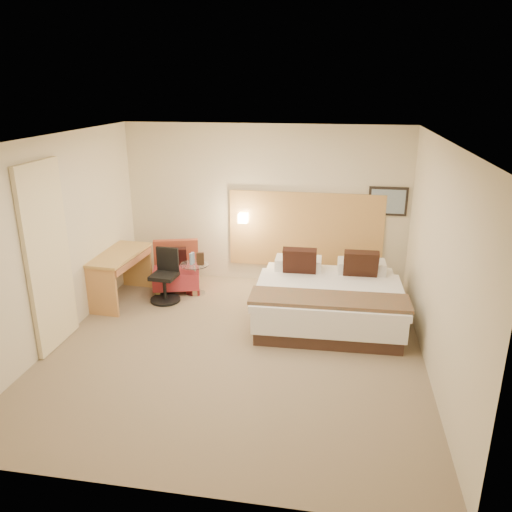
% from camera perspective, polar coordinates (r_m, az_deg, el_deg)
% --- Properties ---
extents(floor, '(4.80, 5.00, 0.02)m').
position_cam_1_polar(floor, '(6.69, -2.31, -10.57)').
color(floor, '#7F6D55').
rests_on(floor, ground).
extents(ceiling, '(4.80, 5.00, 0.02)m').
position_cam_1_polar(ceiling, '(5.85, -2.66, 13.30)').
color(ceiling, white).
rests_on(ceiling, floor).
extents(wall_back, '(4.80, 0.02, 2.70)m').
position_cam_1_polar(wall_back, '(8.51, 1.03, 5.83)').
color(wall_back, beige).
rests_on(wall_back, floor).
extents(wall_front, '(4.80, 0.02, 2.70)m').
position_cam_1_polar(wall_front, '(3.92, -10.20, -10.99)').
color(wall_front, beige).
rests_on(wall_front, floor).
extents(wall_left, '(0.02, 5.00, 2.70)m').
position_cam_1_polar(wall_left, '(7.02, -22.09, 1.54)').
color(wall_left, beige).
rests_on(wall_left, floor).
extents(wall_right, '(0.02, 5.00, 2.70)m').
position_cam_1_polar(wall_right, '(6.13, 20.17, -0.67)').
color(wall_right, beige).
rests_on(wall_right, floor).
extents(headboard_panel, '(2.60, 0.04, 1.30)m').
position_cam_1_polar(headboard_panel, '(8.50, 5.65, 2.94)').
color(headboard_panel, '#BC8849').
rests_on(headboard_panel, wall_back).
extents(art_frame, '(0.62, 0.03, 0.47)m').
position_cam_1_polar(art_frame, '(8.40, 14.84, 6.07)').
color(art_frame, black).
rests_on(art_frame, wall_back).
extents(art_canvas, '(0.54, 0.01, 0.39)m').
position_cam_1_polar(art_canvas, '(8.38, 14.85, 6.04)').
color(art_canvas, '#778EA4').
rests_on(art_canvas, wall_back).
extents(lamp_arm, '(0.02, 0.12, 0.02)m').
position_cam_1_polar(lamp_arm, '(8.53, -1.40, 4.48)').
color(lamp_arm, silver).
rests_on(lamp_arm, wall_back).
extents(lamp_shade, '(0.15, 0.15, 0.15)m').
position_cam_1_polar(lamp_shade, '(8.48, -1.48, 4.38)').
color(lamp_shade, '#FBE9C4').
rests_on(lamp_shade, wall_back).
extents(curtain, '(0.06, 0.90, 2.42)m').
position_cam_1_polar(curtain, '(6.84, -22.66, -0.14)').
color(curtain, beige).
rests_on(curtain, wall_left).
extents(bottle_a, '(0.07, 0.07, 0.19)m').
position_cam_1_polar(bottle_a, '(8.14, -7.43, -0.35)').
color(bottle_a, '#83A7CA').
rests_on(bottle_a, side_table).
extents(bottle_b, '(0.07, 0.07, 0.19)m').
position_cam_1_polar(bottle_b, '(8.20, -7.23, -0.20)').
color(bottle_b, '#788DB9').
rests_on(bottle_b, side_table).
extents(menu_folder, '(0.13, 0.07, 0.21)m').
position_cam_1_polar(menu_folder, '(8.11, -6.39, -0.32)').
color(menu_folder, '#322114').
rests_on(menu_folder, side_table).
extents(bed, '(2.12, 2.05, 1.01)m').
position_cam_1_polar(bed, '(7.41, 8.27, -4.76)').
color(bed, '#38241C').
rests_on(bed, floor).
extents(lounge_chair, '(0.91, 0.84, 0.79)m').
position_cam_1_polar(lounge_chair, '(8.52, -9.09, -1.67)').
color(lounge_chair, tan).
rests_on(lounge_chair, floor).
extents(side_table, '(0.56, 0.56, 0.52)m').
position_cam_1_polar(side_table, '(8.26, -7.00, -2.45)').
color(side_table, silver).
rests_on(side_table, floor).
extents(desk, '(0.67, 1.31, 0.79)m').
position_cam_1_polar(desk, '(8.14, -15.27, -0.82)').
color(desk, '#B98D48').
rests_on(desk, floor).
extents(desk_chair, '(0.51, 0.51, 0.84)m').
position_cam_1_polar(desk_chair, '(8.07, -10.31, -2.71)').
color(desk_chair, black).
rests_on(desk_chair, floor).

